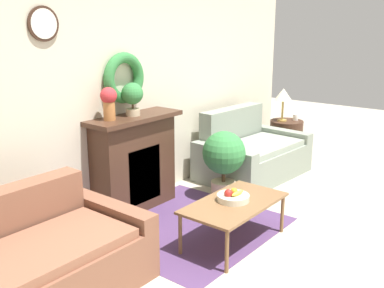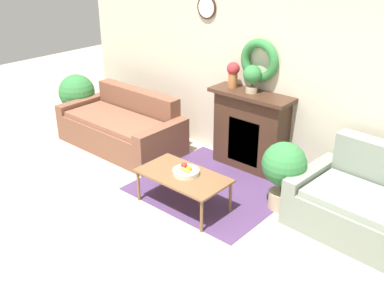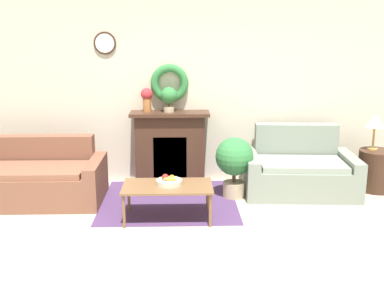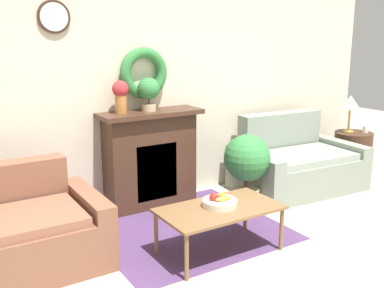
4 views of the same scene
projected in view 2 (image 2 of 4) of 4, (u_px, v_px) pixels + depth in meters
The scene contains 12 objects.
ground_plane at pixel (128, 245), 4.72m from camera, with size 16.00×16.00×0.00m, color #ADA38E.
floor_rug at pixel (214, 187), 5.82m from camera, with size 1.80×1.70×0.01m.
wall_back at pixel (266, 71), 5.88m from camera, with size 6.80×0.18×2.70m.
fireplace at pixel (250, 130), 6.11m from camera, with size 1.16×0.41×1.10m.
couch_left at pixel (123, 128), 6.87m from camera, with size 1.95×0.97×0.83m.
loveseat_right at pixel (369, 207), 4.83m from camera, with size 1.60×1.08×0.92m.
coffee_table at pixel (183, 177), 5.25m from camera, with size 1.08×0.60×0.43m.
fruit_bowl at pixel (186, 171), 5.23m from camera, with size 0.31×0.31×0.12m.
vase_on_mantel_left at pixel (233, 73), 6.00m from camera, with size 0.17×0.17×0.35m.
potted_plant_on_mantel at pixel (252, 76), 5.79m from camera, with size 0.24×0.24×0.36m.
potted_plant_floor_by_couch at pixel (77, 93), 7.51m from camera, with size 0.60×0.60×0.89m.
potted_plant_floor_by_loveseat at pixel (284, 168), 5.17m from camera, with size 0.52×0.52×0.84m.
Camera 2 is at (3.03, -2.45, 2.94)m, focal length 42.00 mm.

